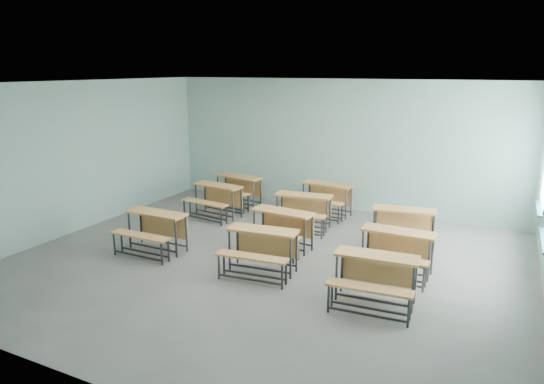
{
  "coord_description": "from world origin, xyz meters",
  "views": [
    {
      "loc": [
        3.74,
        -7.37,
        3.45
      ],
      "look_at": [
        -0.47,
        1.2,
        1.0
      ],
      "focal_mm": 32.0,
      "sensor_mm": 36.0,
      "label": 1
    }
  ],
  "objects_px": {
    "desk_unit_r2c0": "(215,196)",
    "desk_unit_r2c1": "(302,207)",
    "desk_unit_r3c0": "(236,186)",
    "desk_unit_r3c1": "(325,195)",
    "desk_unit_r0c1": "(260,245)",
    "desk_unit_r0c2": "(375,273)",
    "desk_unit_r1c2": "(396,246)",
    "desk_unit_r0c0": "(153,226)",
    "desk_unit_r2c2": "(403,222)",
    "desk_unit_r1c1": "(280,224)"
  },
  "relations": [
    {
      "from": "desk_unit_r2c0",
      "to": "desk_unit_r2c1",
      "type": "height_order",
      "value": "same"
    },
    {
      "from": "desk_unit_r3c0",
      "to": "desk_unit_r3c1",
      "type": "xyz_separation_m",
      "value": [
        2.33,
        0.21,
        0.0
      ]
    },
    {
      "from": "desk_unit_r0c1",
      "to": "desk_unit_r0c2",
      "type": "height_order",
      "value": "same"
    },
    {
      "from": "desk_unit_r1c2",
      "to": "desk_unit_r2c0",
      "type": "relative_size",
      "value": 0.94
    },
    {
      "from": "desk_unit_r0c0",
      "to": "desk_unit_r0c2",
      "type": "xyz_separation_m",
      "value": [
        4.36,
        -0.29,
        0.0
      ]
    },
    {
      "from": "desk_unit_r3c0",
      "to": "desk_unit_r3c1",
      "type": "bearing_deg",
      "value": 11.45
    },
    {
      "from": "desk_unit_r0c2",
      "to": "desk_unit_r2c2",
      "type": "height_order",
      "value": "same"
    },
    {
      "from": "desk_unit_r1c1",
      "to": "desk_unit_r3c0",
      "type": "height_order",
      "value": "same"
    },
    {
      "from": "desk_unit_r2c2",
      "to": "desk_unit_r3c1",
      "type": "xyz_separation_m",
      "value": [
        -2.12,
        1.36,
        0.0
      ]
    },
    {
      "from": "desk_unit_r0c2",
      "to": "desk_unit_r2c1",
      "type": "bearing_deg",
      "value": 125.82
    },
    {
      "from": "desk_unit_r2c2",
      "to": "desk_unit_r3c1",
      "type": "height_order",
      "value": "same"
    },
    {
      "from": "desk_unit_r2c2",
      "to": "desk_unit_r3c1",
      "type": "bearing_deg",
      "value": 139.75
    },
    {
      "from": "desk_unit_r0c1",
      "to": "desk_unit_r2c0",
      "type": "bearing_deg",
      "value": 129.88
    },
    {
      "from": "desk_unit_r0c2",
      "to": "desk_unit_r0c1",
      "type": "bearing_deg",
      "value": 167.82
    },
    {
      "from": "desk_unit_r2c1",
      "to": "desk_unit_r1c2",
      "type": "bearing_deg",
      "value": -39.48
    },
    {
      "from": "desk_unit_r0c1",
      "to": "desk_unit_r1c1",
      "type": "xyz_separation_m",
      "value": [
        -0.18,
        1.16,
        0.0
      ]
    },
    {
      "from": "desk_unit_r1c1",
      "to": "desk_unit_r1c2",
      "type": "relative_size",
      "value": 1.04
    },
    {
      "from": "desk_unit_r0c2",
      "to": "desk_unit_r2c2",
      "type": "distance_m",
      "value": 2.63
    },
    {
      "from": "desk_unit_r1c2",
      "to": "desk_unit_r3c1",
      "type": "distance_m",
      "value": 3.55
    },
    {
      "from": "desk_unit_r1c1",
      "to": "desk_unit_r3c0",
      "type": "distance_m",
      "value": 3.29
    },
    {
      "from": "desk_unit_r0c1",
      "to": "desk_unit_r3c0",
      "type": "xyz_separation_m",
      "value": [
        -2.5,
        3.48,
        0.0
      ]
    },
    {
      "from": "desk_unit_r0c0",
      "to": "desk_unit_r0c1",
      "type": "bearing_deg",
      "value": 0.35
    },
    {
      "from": "desk_unit_r2c0",
      "to": "desk_unit_r2c2",
      "type": "distance_m",
      "value": 4.41
    },
    {
      "from": "desk_unit_r3c1",
      "to": "desk_unit_r2c0",
      "type": "bearing_deg",
      "value": -146.12
    },
    {
      "from": "desk_unit_r0c0",
      "to": "desk_unit_r2c2",
      "type": "relative_size",
      "value": 0.93
    },
    {
      "from": "desk_unit_r0c1",
      "to": "desk_unit_r0c0",
      "type": "bearing_deg",
      "value": 174.43
    },
    {
      "from": "desk_unit_r1c2",
      "to": "desk_unit_r2c2",
      "type": "height_order",
      "value": "same"
    },
    {
      "from": "desk_unit_r2c1",
      "to": "desk_unit_r3c0",
      "type": "xyz_separation_m",
      "value": [
        -2.23,
        0.99,
        0.0
      ]
    },
    {
      "from": "desk_unit_r0c2",
      "to": "desk_unit_r3c0",
      "type": "xyz_separation_m",
      "value": [
        -4.56,
        3.78,
        0.0
      ]
    },
    {
      "from": "desk_unit_r1c2",
      "to": "desk_unit_r3c0",
      "type": "xyz_separation_m",
      "value": [
        -4.6,
        2.53,
        0.0
      ]
    },
    {
      "from": "desk_unit_r1c2",
      "to": "desk_unit_r2c2",
      "type": "bearing_deg",
      "value": 97.23
    },
    {
      "from": "desk_unit_r1c1",
      "to": "desk_unit_r2c0",
      "type": "bearing_deg",
      "value": 155.94
    },
    {
      "from": "desk_unit_r0c2",
      "to": "desk_unit_r2c0",
      "type": "height_order",
      "value": "same"
    },
    {
      "from": "desk_unit_r3c0",
      "to": "desk_unit_r2c2",
      "type": "bearing_deg",
      "value": -8.14
    },
    {
      "from": "desk_unit_r1c1",
      "to": "desk_unit_r3c1",
      "type": "xyz_separation_m",
      "value": [
        0.0,
        2.54,
        0.0
      ]
    },
    {
      "from": "desk_unit_r1c1",
      "to": "desk_unit_r2c2",
      "type": "bearing_deg",
      "value": 34.14
    },
    {
      "from": "desk_unit_r0c0",
      "to": "desk_unit_r0c2",
      "type": "bearing_deg",
      "value": -3.5
    },
    {
      "from": "desk_unit_r2c0",
      "to": "desk_unit_r3c1",
      "type": "relative_size",
      "value": 1.02
    },
    {
      "from": "desk_unit_r0c2",
      "to": "desk_unit_r3c0",
      "type": "height_order",
      "value": "same"
    },
    {
      "from": "desk_unit_r0c1",
      "to": "desk_unit_r2c1",
      "type": "distance_m",
      "value": 2.5
    },
    {
      "from": "desk_unit_r2c0",
      "to": "desk_unit_r3c1",
      "type": "height_order",
      "value": "same"
    },
    {
      "from": "desk_unit_r2c1",
      "to": "desk_unit_r2c2",
      "type": "relative_size",
      "value": 0.99
    },
    {
      "from": "desk_unit_r2c2",
      "to": "desk_unit_r1c2",
      "type": "bearing_deg",
      "value": -91.33
    },
    {
      "from": "desk_unit_r3c1",
      "to": "desk_unit_r0c0",
      "type": "bearing_deg",
      "value": -114.97
    },
    {
      "from": "desk_unit_r3c0",
      "to": "desk_unit_r1c2",
      "type": "bearing_deg",
      "value": -22.47
    },
    {
      "from": "desk_unit_r0c0",
      "to": "desk_unit_r3c1",
      "type": "relative_size",
      "value": 0.95
    },
    {
      "from": "desk_unit_r1c1",
      "to": "desk_unit_r1c2",
      "type": "bearing_deg",
      "value": 0.01
    },
    {
      "from": "desk_unit_r0c2",
      "to": "desk_unit_r1c2",
      "type": "distance_m",
      "value": 1.25
    },
    {
      "from": "desk_unit_r0c2",
      "to": "desk_unit_r1c2",
      "type": "height_order",
      "value": "same"
    },
    {
      "from": "desk_unit_r0c0",
      "to": "desk_unit_r2c2",
      "type": "xyz_separation_m",
      "value": [
        4.25,
        2.34,
        0.0
      ]
    }
  ]
}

